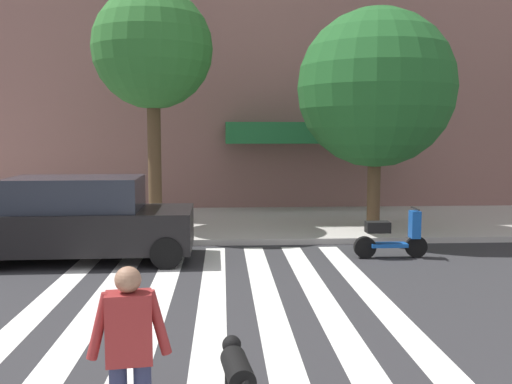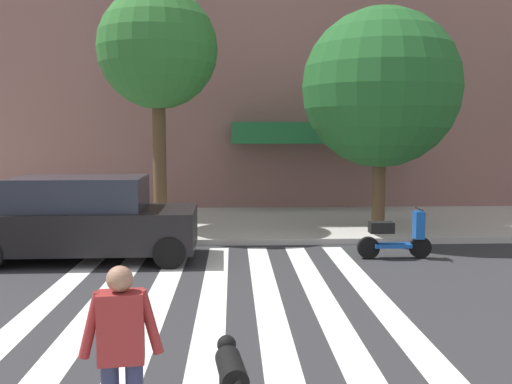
{
  "view_description": "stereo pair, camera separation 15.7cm",
  "coord_description": "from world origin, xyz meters",
  "px_view_note": "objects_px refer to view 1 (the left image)",
  "views": [
    {
      "loc": [
        0.23,
        1.08,
        2.73
      ],
      "look_at": [
        0.74,
        9.52,
        1.85
      ],
      "focal_mm": 39.44,
      "sensor_mm": 36.0,
      "label": 1
    },
    {
      "loc": [
        0.39,
        1.08,
        2.73
      ],
      "look_at": [
        0.74,
        9.52,
        1.85
      ],
      "focal_mm": 39.44,
      "sensor_mm": 36.0,
      "label": 2
    }
  ],
  "objects_px": {
    "parked_car_behind_first": "(83,220)",
    "dog_on_leash": "(237,368)",
    "parked_scooter": "(391,236)",
    "street_tree_nearest": "(153,50)",
    "street_tree_middle": "(376,89)",
    "pedestrian_dog_walker": "(130,350)"
  },
  "relations": [
    {
      "from": "parked_scooter",
      "to": "dog_on_leash",
      "type": "bearing_deg",
      "value": -118.05
    },
    {
      "from": "parked_car_behind_first",
      "to": "dog_on_leash",
      "type": "relative_size",
      "value": 4.43
    },
    {
      "from": "parked_scooter",
      "to": "street_tree_nearest",
      "type": "xyz_separation_m",
      "value": [
        -5.54,
        3.53,
        4.48
      ]
    },
    {
      "from": "street_tree_nearest",
      "to": "dog_on_leash",
      "type": "relative_size",
      "value": 6.24
    },
    {
      "from": "parked_car_behind_first",
      "to": "parked_scooter",
      "type": "xyz_separation_m",
      "value": [
        6.69,
        -0.13,
        -0.41
      ]
    },
    {
      "from": "parked_scooter",
      "to": "pedestrian_dog_walker",
      "type": "distance_m",
      "value": 8.65
    },
    {
      "from": "parked_scooter",
      "to": "dog_on_leash",
      "type": "distance_m",
      "value": 7.57
    },
    {
      "from": "dog_on_leash",
      "to": "street_tree_nearest",
      "type": "bearing_deg",
      "value": 100.98
    },
    {
      "from": "street_tree_nearest",
      "to": "pedestrian_dog_walker",
      "type": "bearing_deg",
      "value": -84.4
    },
    {
      "from": "street_tree_middle",
      "to": "dog_on_leash",
      "type": "relative_size",
      "value": 5.61
    },
    {
      "from": "parked_car_behind_first",
      "to": "street_tree_nearest",
      "type": "distance_m",
      "value": 5.42
    },
    {
      "from": "pedestrian_dog_walker",
      "to": "parked_scooter",
      "type": "bearing_deg",
      "value": 58.8
    },
    {
      "from": "parked_car_behind_first",
      "to": "street_tree_middle",
      "type": "distance_m",
      "value": 8.0
    },
    {
      "from": "parked_car_behind_first",
      "to": "street_tree_nearest",
      "type": "relative_size",
      "value": 0.71
    },
    {
      "from": "parked_car_behind_first",
      "to": "dog_on_leash",
      "type": "distance_m",
      "value": 7.51
    },
    {
      "from": "street_tree_nearest",
      "to": "pedestrian_dog_walker",
      "type": "relative_size",
      "value": 3.94
    },
    {
      "from": "parked_car_behind_first",
      "to": "street_tree_middle",
      "type": "bearing_deg",
      "value": 19.4
    },
    {
      "from": "street_tree_middle",
      "to": "dog_on_leash",
      "type": "xyz_separation_m",
      "value": [
        -3.86,
        -9.28,
        -3.45
      ]
    },
    {
      "from": "parked_scooter",
      "to": "dog_on_leash",
      "type": "xyz_separation_m",
      "value": [
        -3.56,
        -6.68,
        -0.04
      ]
    },
    {
      "from": "street_tree_nearest",
      "to": "dog_on_leash",
      "type": "xyz_separation_m",
      "value": [
        1.98,
        -10.22,
        -4.51
      ]
    },
    {
      "from": "street_tree_middle",
      "to": "pedestrian_dog_walker",
      "type": "distance_m",
      "value": 11.46
    },
    {
      "from": "parked_car_behind_first",
      "to": "street_tree_middle",
      "type": "relative_size",
      "value": 0.79
    }
  ]
}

